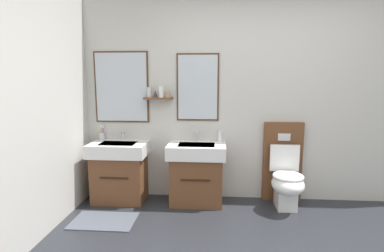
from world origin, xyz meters
name	(u,v)px	position (x,y,z in m)	size (l,w,h in m)	color
wall_back	(258,96)	(-0.02, 1.76, 1.31)	(4.65, 0.27, 2.63)	beige
bath_mat	(104,221)	(-1.75, 0.90, 0.01)	(0.68, 0.44, 0.01)	#474C56
vanity_sink_left	(120,170)	(-1.75, 1.50, 0.39)	(0.70, 0.49, 0.74)	brown
tap_on_left_sink	(123,135)	(-1.75, 1.67, 0.82)	(0.03, 0.13, 0.11)	silver
vanity_sink_right	(197,172)	(-0.78, 1.50, 0.39)	(0.70, 0.49, 0.74)	brown
tap_on_right_sink	(197,136)	(-0.78, 1.67, 0.82)	(0.03, 0.13, 0.11)	silver
toilet	(285,175)	(0.30, 1.50, 0.38)	(0.48, 0.62, 1.00)	brown
toothbrush_cup	(102,136)	(-2.02, 1.66, 0.80)	(0.07, 0.07, 0.19)	silver
soap_dispenser	(220,136)	(-0.49, 1.67, 0.81)	(0.06, 0.06, 0.17)	white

